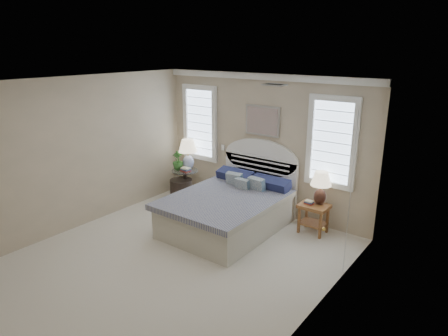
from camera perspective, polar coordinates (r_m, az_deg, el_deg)
floor at (r=6.41m, az=-6.97°, el=-12.81°), size 4.50×5.00×0.01m
ceiling at (r=5.59m, az=-7.98°, el=11.98°), size 4.50×5.00×0.01m
wall_back at (r=7.77m, az=5.52°, el=3.36°), size 4.50×0.02×2.70m
wall_left at (r=7.56m, az=-19.78°, el=2.02°), size 0.02×5.00×2.70m
wall_right at (r=4.66m, az=12.94°, el=-6.51°), size 0.02×5.00×2.70m
crown_molding at (r=7.53m, az=5.65°, el=12.88°), size 4.50×0.08×0.12m
hvac_vent at (r=5.50m, az=7.27°, el=11.71°), size 0.30×0.20×0.02m
switch_plate at (r=8.32m, az=-0.14°, el=2.95°), size 0.08×0.01×0.12m
window_left at (r=8.59m, az=-3.38°, el=6.44°), size 0.90×0.06×1.60m
window_right at (r=7.08m, az=15.19°, el=3.58°), size 0.90×0.06×1.60m
painting at (r=7.64m, az=5.47°, el=6.73°), size 0.74×0.04×0.58m
closet_door at (r=5.77m, az=17.64°, el=-3.85°), size 0.02×1.80×2.40m
bed at (r=7.24m, az=0.94°, el=-5.64°), size 1.72×2.28×1.47m
side_table_left at (r=8.65m, az=-5.59°, el=-1.86°), size 0.56×0.56×0.63m
nightstand_right at (r=7.20m, az=12.69°, el=-6.21°), size 0.50×0.40×0.53m
floor_pot at (r=8.67m, az=-6.13°, el=-3.02°), size 0.61×0.61×0.43m
lamp_left at (r=8.57m, az=-5.17°, el=2.46°), size 0.50×0.50×0.65m
lamp_right at (r=7.10m, az=13.66°, el=-2.26°), size 0.40×0.40×0.59m
potted_plant at (r=8.58m, az=-6.60°, el=1.09°), size 0.27×0.27×0.41m
books_left at (r=8.49m, az=-5.51°, el=-0.22°), size 0.21×0.16×0.08m
books_right at (r=7.16m, az=12.06°, el=-4.81°), size 0.16×0.13×0.06m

